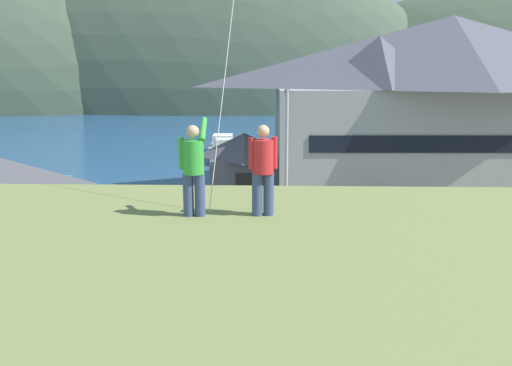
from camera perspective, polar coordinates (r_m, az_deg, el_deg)
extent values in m
plane|color=#66604C|center=(19.42, -0.20, -15.24)|extent=(600.00, 600.00, 0.00)
cube|color=gray|center=(23.96, 0.24, -9.68)|extent=(40.00, 20.00, 0.10)
cube|color=navy|center=(77.78, 1.41, 5.34)|extent=(360.00, 84.00, 0.03)
ellipsoid|color=#42513D|center=(127.31, -5.57, 7.83)|extent=(107.54, 50.11, 71.80)
cube|color=#999E99|center=(42.74, 18.89, 4.31)|extent=(24.84, 11.66, 7.39)
cube|color=black|center=(37.53, 21.57, 3.72)|extent=(20.86, 0.66, 1.10)
pyramid|color=#4C4C56|center=(42.44, 19.46, 12.58)|extent=(26.35, 12.80, 4.94)
pyramid|color=#4C4C56|center=(39.11, 12.48, 12.03)|extent=(6.21, 6.21, 3.46)
cube|color=#474C56|center=(39.48, -1.18, 0.87)|extent=(4.74, 4.86, 2.64)
pyramid|color=#47474C|center=(39.12, -1.20, 3.95)|extent=(5.13, 5.34, 1.65)
cube|color=black|center=(37.22, -1.26, -0.43)|extent=(1.10, 0.10, 1.85)
cube|color=#70604C|center=(54.07, 0.32, 2.83)|extent=(3.20, 12.67, 0.70)
cube|color=#A8A399|center=(56.73, -3.38, 3.33)|extent=(2.97, 8.54, 0.90)
cube|color=#B7B2A8|center=(56.65, -3.39, 3.86)|extent=(2.88, 8.29, 0.16)
cube|color=silver|center=(55.94, -3.44, 4.41)|extent=(1.97, 2.60, 1.10)
cube|color=#23564C|center=(53.93, 3.93, 2.88)|extent=(2.21, 6.68, 0.90)
cube|color=#33665B|center=(53.85, 3.94, 3.44)|extent=(2.14, 6.48, 0.16)
cube|color=silver|center=(53.26, 3.97, 4.03)|extent=(1.52, 2.02, 1.10)
cube|color=#23564C|center=(53.46, -3.35, 2.81)|extent=(2.88, 6.81, 0.90)
cube|color=#33665B|center=(53.38, -3.35, 3.37)|extent=(2.79, 6.61, 0.16)
cube|color=silver|center=(52.80, -3.35, 3.97)|extent=(1.70, 2.14, 1.10)
cube|color=#B28923|center=(27.02, 21.68, -6.29)|extent=(4.24, 1.90, 0.80)
cube|color=olive|center=(26.86, 22.10, -4.76)|extent=(2.14, 1.65, 0.70)
cube|color=black|center=(26.87, 22.09, -4.83)|extent=(2.18, 1.68, 0.32)
cylinder|color=black|center=(27.51, 18.26, -6.60)|extent=(0.65, 0.24, 0.64)
cylinder|color=black|center=(25.86, 19.49, -7.87)|extent=(0.65, 0.24, 0.64)
cylinder|color=black|center=(28.45, 23.54, -6.39)|extent=(0.65, 0.24, 0.64)
cube|color=#236633|center=(26.18, -10.36, -6.20)|extent=(4.27, 1.96, 0.80)
cube|color=#1E562B|center=(25.92, -10.10, -4.63)|extent=(2.16, 1.68, 0.70)
cube|color=black|center=(25.93, -10.10, -4.71)|extent=(2.20, 1.71, 0.32)
cylinder|color=black|center=(27.50, -12.63, -6.28)|extent=(0.65, 0.24, 0.64)
cylinder|color=black|center=(25.84, -13.79, -7.53)|extent=(0.65, 0.24, 0.64)
cylinder|color=black|center=(26.86, -7.01, -6.52)|extent=(0.65, 0.24, 0.64)
cylinder|color=black|center=(25.16, -7.81, -7.83)|extent=(0.65, 0.24, 0.64)
cube|color=#236633|center=(20.15, 2.75, -11.63)|extent=(4.23, 1.87, 0.80)
cube|color=#1E562B|center=(19.87, 3.21, -9.65)|extent=(2.13, 1.63, 0.70)
cube|color=black|center=(19.88, 3.21, -9.75)|extent=(2.17, 1.67, 0.32)
cylinder|color=black|center=(21.19, -1.03, -11.57)|extent=(0.64, 0.23, 0.64)
cylinder|color=black|center=(19.53, -1.40, -13.71)|extent=(0.64, 0.23, 0.64)
cylinder|color=black|center=(21.20, 6.51, -11.65)|extent=(0.64, 0.23, 0.64)
cylinder|color=black|center=(19.53, 6.85, -13.79)|extent=(0.64, 0.23, 0.64)
cube|color=#9EA3A8|center=(25.56, 1.80, -6.45)|extent=(4.22, 1.85, 0.80)
cube|color=gray|center=(25.33, 1.47, -4.84)|extent=(2.12, 1.63, 0.70)
cube|color=black|center=(25.34, 1.47, -4.91)|extent=(2.16, 1.66, 0.32)
cylinder|color=black|center=(24.84, 4.94, -8.02)|extent=(0.64, 0.23, 0.64)
cylinder|color=black|center=(26.57, 4.79, -6.67)|extent=(0.64, 0.23, 0.64)
cylinder|color=black|center=(24.87, -1.41, -7.95)|extent=(0.64, 0.23, 0.64)
cylinder|color=black|center=(26.60, -1.14, -6.61)|extent=(0.64, 0.23, 0.64)
cylinder|color=black|center=(22.49, 22.26, -11.08)|extent=(0.64, 0.23, 0.64)
cylinder|color=black|center=(20.92, 23.92, -12.99)|extent=(0.64, 0.23, 0.64)
cube|color=slate|center=(20.93, -17.95, -11.30)|extent=(4.25, 1.93, 0.80)
cube|color=#5B5B5F|center=(20.71, -18.48, -9.35)|extent=(2.15, 1.66, 0.70)
cube|color=black|center=(20.73, -18.47, -9.44)|extent=(2.19, 1.70, 0.32)
cylinder|color=black|center=(19.86, -15.09, -13.69)|extent=(0.65, 0.24, 0.64)
cylinder|color=black|center=(21.44, -13.51, -11.63)|extent=(0.65, 0.24, 0.64)
cylinder|color=black|center=(20.86, -22.40, -12.92)|extent=(0.65, 0.24, 0.64)
cylinder|color=black|center=(22.38, -20.33, -11.05)|extent=(0.65, 0.24, 0.64)
cylinder|color=#ADADB2|center=(28.22, 3.13, 1.78)|extent=(0.16, 0.16, 7.63)
cube|color=#4C4C51|center=(28.16, 3.20, 9.37)|extent=(0.24, 0.70, 0.20)
cylinder|color=#384770|center=(10.65, -6.95, -1.22)|extent=(0.20, 0.20, 0.82)
cylinder|color=#384770|center=(10.62, -5.78, -1.22)|extent=(0.20, 0.20, 0.82)
cylinder|color=green|center=(10.50, -6.46, 2.66)|extent=(0.40, 0.40, 0.64)
sphere|color=tan|center=(10.43, -6.52, 5.27)|extent=(0.24, 0.24, 0.24)
cylinder|color=green|center=(10.59, -5.44, 5.50)|extent=(0.13, 0.56, 0.43)
cylinder|color=green|center=(10.51, -7.66, 3.03)|extent=(0.11, 0.11, 0.60)
cylinder|color=#384770|center=(10.60, 0.13, -1.19)|extent=(0.20, 0.20, 0.82)
cylinder|color=#384770|center=(10.63, 1.30, -1.15)|extent=(0.20, 0.20, 0.82)
cylinder|color=red|center=(10.48, 0.72, 2.72)|extent=(0.40, 0.40, 0.64)
sphere|color=tan|center=(10.41, 0.73, 5.33)|extent=(0.24, 0.24, 0.24)
cylinder|color=red|center=(10.44, -0.47, 3.07)|extent=(0.11, 0.11, 0.60)
cylinder|color=red|center=(10.50, 1.91, 3.12)|extent=(0.11, 0.11, 0.60)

